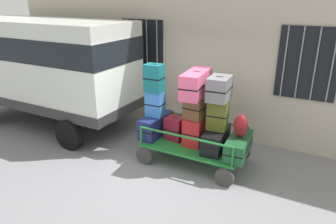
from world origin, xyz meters
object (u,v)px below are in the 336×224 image
luggage_cart (194,147)px  suitcase_left_middle (155,103)px  suitcase_center_top (196,84)px  suitcase_midright_top (219,88)px  suitcase_right_bottom (238,146)px  van (45,62)px  suitcase_left_bottom (156,125)px  suitcase_center_bottom (195,130)px  suitcase_midright_bottom (216,140)px  suitcase_center_middle (194,107)px  suitcase_left_top (154,78)px  suitcase_midright_middle (218,115)px  backpack (240,126)px  suitcase_midleft_bottom (175,128)px

luggage_cart → suitcase_left_middle: 1.23m
suitcase_center_top → suitcase_midright_top: (0.47, 0.03, -0.04)m
suitcase_right_bottom → luggage_cart: bearing=179.4°
suitcase_left_middle → van: bearing=178.3°
suitcase_left_bottom → suitcase_midright_top: (1.40, -0.00, 1.03)m
suitcase_center_bottom → suitcase_midright_bottom: 0.48m
suitcase_left_bottom → suitcase_center_middle: 1.11m
suitcase_left_bottom → suitcase_left_top: 1.08m
suitcase_midright_middle → suitcase_midright_top: 0.54m
suitcase_midright_bottom → suitcase_right_bottom: (0.47, -0.01, -0.02)m
luggage_cart → suitcase_center_bottom: bearing=90.0°
luggage_cart → suitcase_left_bottom: 0.98m
suitcase_midright_middle → suitcase_center_bottom: bearing=177.8°
suitcase_left_bottom → suitcase_center_middle: bearing=-4.1°
luggage_cart → suitcase_center_middle: suitcase_center_middle is taller
luggage_cart → suitcase_midright_bottom: bearing=-0.4°
suitcase_left_bottom → suitcase_midright_top: bearing=-0.2°
luggage_cart → suitcase_midright_bottom: size_ratio=2.34×
suitcase_left_bottom → suitcase_midright_middle: bearing=-0.5°
suitcase_center_top → suitcase_left_middle: bearing=179.0°
suitcase_center_bottom → suitcase_right_bottom: bearing=-2.8°
suitcase_midright_top → suitcase_left_middle: bearing=-179.5°
van → suitcase_center_top: van is taller
suitcase_left_bottom → suitcase_left_top: (0.00, -0.05, 1.08)m
suitcase_left_top → suitcase_midright_top: bearing=1.9°
van → luggage_cart: bearing=-1.5°
suitcase_center_middle → suitcase_midright_top: size_ratio=0.80×
suitcase_right_bottom → suitcase_center_bottom: bearing=177.2°
suitcase_left_middle → suitcase_midright_middle: 1.40m
suitcase_midright_middle → luggage_cart: bearing=-177.6°
van → suitcase_midright_bottom: (4.74, -0.12, -1.08)m
suitcase_center_middle → suitcase_left_middle: bearing=177.0°
suitcase_left_middle → suitcase_right_bottom: 1.95m
suitcase_midright_bottom → suitcase_center_bottom: bearing=175.1°
suitcase_center_middle → suitcase_midright_bottom: 0.77m
suitcase_midright_top → backpack: (0.47, -0.02, -0.67)m
suitcase_left_middle → suitcase_center_bottom: (0.93, 0.02, -0.44)m
suitcase_left_top → suitcase_midright_top: size_ratio=0.98×
suitcase_center_middle → suitcase_midright_bottom: suitcase_center_middle is taller
suitcase_left_middle → suitcase_center_bottom: bearing=1.5°
suitcase_left_bottom → suitcase_right_bottom: size_ratio=0.97×
suitcase_center_middle → suitcase_right_bottom: suitcase_center_middle is taller
suitcase_left_middle → suitcase_midleft_bottom: suitcase_left_middle is taller
suitcase_left_top → suitcase_center_top: suitcase_left_top is taller
luggage_cart → suitcase_center_top: suitcase_center_top is taller
suitcase_left_middle → suitcase_midright_top: (1.40, 0.01, 0.53)m
suitcase_right_bottom → suitcase_center_top: bearing=179.6°
suitcase_left_top → luggage_cart: bearing=1.2°
suitcase_center_bottom → luggage_cart: bearing=-90.0°
backpack → suitcase_center_top: bearing=-179.2°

